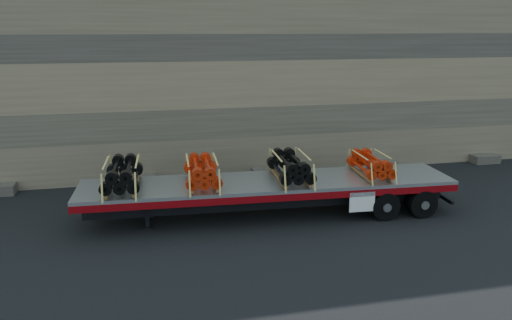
{
  "coord_description": "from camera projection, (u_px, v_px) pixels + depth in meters",
  "views": [
    {
      "loc": [
        -2.68,
        -14.02,
        5.83
      ],
      "look_at": [
        0.93,
        1.97,
        1.47
      ],
      "focal_mm": 35.0,
      "sensor_mm": 36.0,
      "label": 1
    }
  ],
  "objects": [
    {
      "name": "bundle_rear",
      "position": [
        371.0,
        165.0,
        16.19
      ],
      "size": [
        1.05,
        1.95,
        0.68
      ],
      "primitive_type": null,
      "rotation": [
        0.0,
        0.0,
        -0.05
      ],
      "color": "red",
      "rests_on": "trailer"
    },
    {
      "name": "rock_wall",
      "position": [
        210.0,
        86.0,
        20.51
      ],
      "size": [
        44.0,
        3.0,
        7.0
      ],
      "primitive_type": "cube",
      "color": "#7A6B54",
      "rests_on": "ground"
    },
    {
      "name": "bundle_midrear",
      "position": [
        290.0,
        168.0,
        15.73
      ],
      "size": [
        1.19,
        2.22,
        0.77
      ],
      "primitive_type": null,
      "rotation": [
        0.0,
        0.0,
        -0.05
      ],
      "color": "black",
      "rests_on": "trailer"
    },
    {
      "name": "bundle_midfront",
      "position": [
        202.0,
        172.0,
        15.27
      ],
      "size": [
        1.14,
        2.13,
        0.74
      ],
      "primitive_type": null,
      "rotation": [
        0.0,
        0.0,
        -0.05
      ],
      "color": "red",
      "rests_on": "trailer"
    },
    {
      "name": "ground",
      "position": [
        241.0,
        224.0,
        15.28
      ],
      "size": [
        120.0,
        120.0,
        0.0
      ],
      "primitive_type": "plane",
      "color": "black",
      "rests_on": "ground"
    },
    {
      "name": "bundle_front",
      "position": [
        122.0,
        175.0,
        14.87
      ],
      "size": [
        1.21,
        2.25,
        0.78
      ],
      "primitive_type": null,
      "rotation": [
        0.0,
        0.0,
        -0.05
      ],
      "color": "black",
      "rests_on": "trailer"
    },
    {
      "name": "trailer",
      "position": [
        268.0,
        198.0,
        15.86
      ],
      "size": [
        11.8,
        2.83,
        1.17
      ],
      "primitive_type": null,
      "rotation": [
        0.0,
        0.0,
        -0.05
      ],
      "color": "#B1B4B9",
      "rests_on": "ground"
    }
  ]
}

